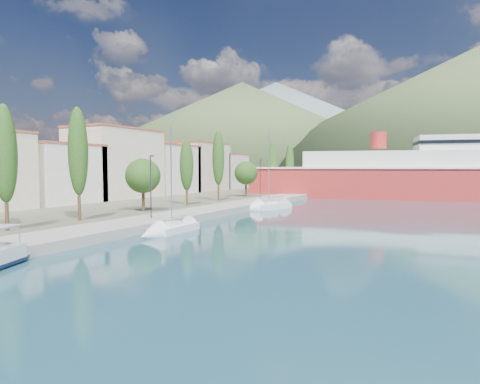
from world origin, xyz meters
The scene contains 9 objects.
ground centered at (0.00, 120.00, 0.00)m, with size 1400.00×1400.00×0.00m, color #1D4553.
quay centered at (-9.00, 26.00, 0.40)m, with size 5.00×88.00×0.80m, color gray.
land_strip centered at (-47.00, 36.00, 0.35)m, with size 70.00×148.00×0.70m, color #565644.
town_buildings centered at (-32.00, 36.91, 5.57)m, with size 9.20×69.20×11.30m.
tree_row centered at (-14.23, 30.90, 5.85)m, with size 3.94×64.05×10.62m.
lamp_posts centered at (-9.00, 14.42, 4.08)m, with size 0.15×45.19×6.06m.
sailboat_near centered at (-4.91, 9.18, 0.27)m, with size 2.14×6.92×9.91m.
sailboat_mid centered at (-6.01, 31.30, 0.32)m, with size 5.21×8.25×11.57m.
ferry centered at (13.41, 63.37, 3.95)m, with size 66.77×26.81×12.97m.
Camera 1 is at (16.60, -17.46, 5.69)m, focal length 30.00 mm.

